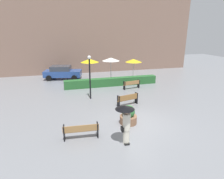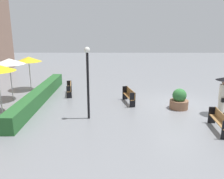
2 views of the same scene
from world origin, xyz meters
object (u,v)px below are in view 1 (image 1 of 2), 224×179
pedestrian_with_umbrella (126,120)px  planter_pot (128,116)px  bench_back_row (132,84)px  patio_umbrella_yellow_far (134,61)px  bench_near_left (81,130)px  parked_car (62,72)px  patio_umbrella_white (111,59)px  bench_mid_center (128,99)px  patio_umbrella_yellow (90,61)px  lamp_post (90,73)px

pedestrian_with_umbrella → planter_pot: pedestrian_with_umbrella is taller
bench_back_row → patio_umbrella_yellow_far: 3.83m
bench_near_left → patio_umbrella_yellow_far: size_ratio=0.76×
parked_car → bench_near_left: bearing=-87.1°
patio_umbrella_white → parked_car: (-5.23, 2.42, -1.64)m
planter_pot → patio_umbrella_yellow_far: (4.12, 9.83, 1.76)m
patio_umbrella_yellow_far → bench_back_row: bearing=-113.4°
bench_mid_center → bench_near_left: bearing=-136.3°
patio_umbrella_yellow → patio_umbrella_yellow_far: size_ratio=1.08×
lamp_post → bench_near_left: bearing=-103.4°
planter_pot → patio_umbrella_white: 10.43m
patio_umbrella_yellow_far → parked_car: (-7.78, 2.71, -1.44)m
parked_car → bench_back_row: bearing=-42.2°
lamp_post → patio_umbrella_yellow: 4.81m
bench_mid_center → patio_umbrella_white: (0.62, 7.36, 1.94)m
bench_mid_center → lamp_post: bearing=138.7°
bench_near_left → lamp_post: lamp_post is taller
bench_mid_center → patio_umbrella_yellow_far: patio_umbrella_yellow_far is taller
bench_near_left → pedestrian_with_umbrella: bearing=-25.9°
bench_near_left → planter_pot: size_ratio=1.60×
bench_mid_center → patio_umbrella_yellow: patio_umbrella_yellow is taller
bench_back_row → patio_umbrella_yellow_far: size_ratio=0.72×
patio_umbrella_white → parked_car: size_ratio=0.59×
bench_back_row → patio_umbrella_white: (-1.20, 3.41, 1.96)m
patio_umbrella_yellow → patio_umbrella_white: (2.39, 0.40, -0.01)m
bench_near_left → parked_car: 13.56m
parked_car → pedestrian_with_umbrella: bearing=-79.2°
planter_pot → patio_umbrella_yellow: (-0.82, 9.72, 1.97)m
lamp_post → patio_umbrella_yellow_far: bearing=40.7°
bench_near_left → patio_umbrella_yellow_far: bearing=56.8°
bench_near_left → planter_pot: 3.13m
lamp_post → patio_umbrella_yellow: bearing=81.3°
patio_umbrella_yellow → patio_umbrella_yellow_far: patio_umbrella_yellow is taller
parked_car → planter_pot: bearing=-73.7°
bench_near_left → planter_pot: bearing=18.5°
pedestrian_with_umbrella → patio_umbrella_yellow: size_ratio=0.76×
lamp_post → patio_umbrella_yellow: size_ratio=1.36×
bench_near_left → parked_car: parked_car is taller
planter_pot → patio_umbrella_yellow_far: bearing=67.3°
bench_near_left → patio_umbrella_yellow_far: (7.09, 10.83, 1.77)m
pedestrian_with_umbrella → patio_umbrella_yellow_far: bearing=67.1°
bench_near_left → lamp_post: size_ratio=0.52×
bench_back_row → patio_umbrella_yellow: (-3.59, 3.01, 1.97)m
bench_back_row → patio_umbrella_yellow: bearing=140.0°
patio_umbrella_yellow → patio_umbrella_white: bearing=9.6°
lamp_post → parked_car: lamp_post is taller
pedestrian_with_umbrella → lamp_post: (-0.66, 6.97, 0.93)m
bench_back_row → patio_umbrella_white: bearing=109.3°
pedestrian_with_umbrella → patio_umbrella_yellow_far: patio_umbrella_yellow_far is taller
pedestrian_with_umbrella → patio_umbrella_yellow: bearing=89.7°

